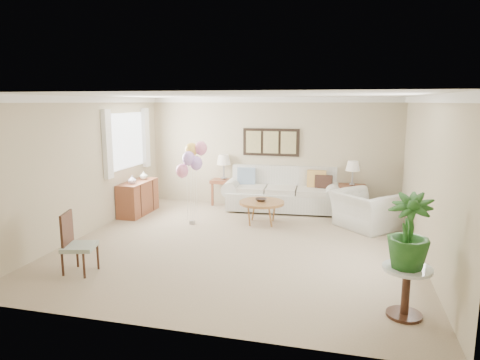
{
  "coord_description": "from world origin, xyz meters",
  "views": [
    {
      "loc": [
        1.77,
        -7.04,
        2.49
      ],
      "look_at": [
        -0.16,
        0.6,
        1.05
      ],
      "focal_mm": 32.0,
      "sensor_mm": 36.0,
      "label": 1
    }
  ],
  "objects_px": {
    "sofa": "(282,193)",
    "balloon_cluster": "(192,158)",
    "accent_chair": "(75,242)",
    "armchair": "(365,210)",
    "coffee_table": "(262,203)"
  },
  "relations": [
    {
      "from": "coffee_table",
      "to": "armchair",
      "type": "height_order",
      "value": "armchair"
    },
    {
      "from": "balloon_cluster",
      "to": "coffee_table",
      "type": "bearing_deg",
      "value": 16.14
    },
    {
      "from": "coffee_table",
      "to": "armchair",
      "type": "distance_m",
      "value": 2.07
    },
    {
      "from": "armchair",
      "to": "balloon_cluster",
      "type": "bearing_deg",
      "value": 55.29
    },
    {
      "from": "balloon_cluster",
      "to": "accent_chair",
      "type": "bearing_deg",
      "value": -105.7
    },
    {
      "from": "sofa",
      "to": "accent_chair",
      "type": "xyz_separation_m",
      "value": [
        -2.38,
        -4.48,
        0.07
      ]
    },
    {
      "from": "coffee_table",
      "to": "accent_chair",
      "type": "height_order",
      "value": "accent_chair"
    },
    {
      "from": "sofa",
      "to": "armchair",
      "type": "relative_size",
      "value": 2.43
    },
    {
      "from": "sofa",
      "to": "coffee_table",
      "type": "relative_size",
      "value": 2.97
    },
    {
      "from": "sofa",
      "to": "balloon_cluster",
      "type": "distance_m",
      "value": 2.51
    },
    {
      "from": "sofa",
      "to": "armchair",
      "type": "height_order",
      "value": "sofa"
    },
    {
      "from": "sofa",
      "to": "accent_chair",
      "type": "distance_m",
      "value": 5.08
    },
    {
      "from": "armchair",
      "to": "balloon_cluster",
      "type": "distance_m",
      "value": 3.61
    },
    {
      "from": "sofa",
      "to": "armchair",
      "type": "bearing_deg",
      "value": -31.2
    },
    {
      "from": "sofa",
      "to": "coffee_table",
      "type": "distance_m",
      "value": 1.3
    }
  ]
}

